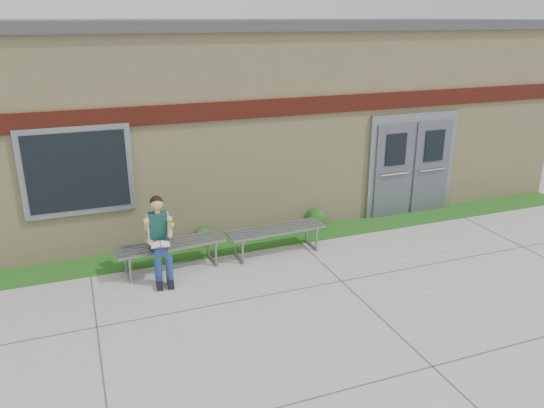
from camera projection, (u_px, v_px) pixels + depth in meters
name	position (u px, v px, depth m)	size (l,w,h in m)	color
ground	(300.00, 306.00, 8.27)	(80.00, 80.00, 0.00)	#9E9E99
grass_strip	(247.00, 243.00, 10.55)	(16.00, 0.80, 0.02)	#235516
school_building	(202.00, 111.00, 12.84)	(16.20, 6.22, 4.20)	beige
bench_left	(171.00, 249.00, 9.36)	(1.94, 0.68, 0.49)	slate
bench_right	(276.00, 234.00, 10.03)	(1.91, 0.60, 0.49)	slate
girl	(160.00, 236.00, 8.98)	(0.50, 0.86, 1.43)	navy
shrub_mid	(203.00, 236.00, 10.44)	(0.33, 0.33, 0.33)	#235516
shrub_east	(316.00, 218.00, 11.24)	(0.42, 0.42, 0.42)	#235516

